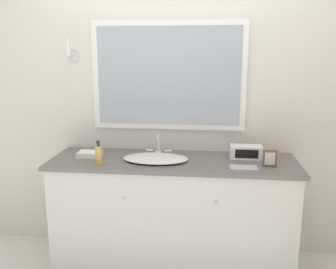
{
  "coord_description": "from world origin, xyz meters",
  "views": [
    {
      "loc": [
        0.27,
        -2.42,
        1.71
      ],
      "look_at": [
        -0.04,
        0.32,
        1.08
      ],
      "focal_mm": 40.0,
      "sensor_mm": 36.0,
      "label": 1
    }
  ],
  "objects_px": {
    "sink_basin": "(156,158)",
    "soap_bottle": "(99,155)",
    "appliance_box": "(246,152)",
    "picture_frame": "(270,159)"
  },
  "relations": [
    {
      "from": "soap_bottle",
      "to": "picture_frame",
      "type": "relative_size",
      "value": 1.42
    },
    {
      "from": "sink_basin",
      "to": "soap_bottle",
      "type": "bearing_deg",
      "value": -159.44
    },
    {
      "from": "sink_basin",
      "to": "picture_frame",
      "type": "height_order",
      "value": "sink_basin"
    },
    {
      "from": "appliance_box",
      "to": "picture_frame",
      "type": "relative_size",
      "value": 1.92
    },
    {
      "from": "sink_basin",
      "to": "soap_bottle",
      "type": "xyz_separation_m",
      "value": [
        -0.4,
        -0.15,
        0.06
      ]
    },
    {
      "from": "soap_bottle",
      "to": "appliance_box",
      "type": "height_order",
      "value": "soap_bottle"
    },
    {
      "from": "sink_basin",
      "to": "appliance_box",
      "type": "xyz_separation_m",
      "value": [
        0.69,
        0.13,
        0.03
      ]
    },
    {
      "from": "sink_basin",
      "to": "picture_frame",
      "type": "relative_size",
      "value": 3.91
    },
    {
      "from": "soap_bottle",
      "to": "appliance_box",
      "type": "relative_size",
      "value": 0.74
    },
    {
      "from": "soap_bottle",
      "to": "appliance_box",
      "type": "distance_m",
      "value": 1.13
    }
  ]
}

